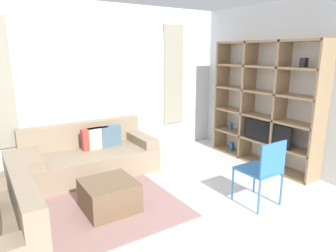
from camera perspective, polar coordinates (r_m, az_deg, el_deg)
The scene contains 8 objects.
ground_plane at distance 3.22m, azimuth 9.38°, elevation -22.58°, with size 16.00×16.00×0.00m, color silver.
wall_back at distance 5.31m, azimuth -13.17°, elevation 7.69°, with size 6.11×0.11×2.70m.
wall_right at distance 5.50m, azimuth 18.64°, elevation 7.46°, with size 0.07×4.26×2.70m, color silver.
area_rug at distance 4.04m, azimuth -17.59°, elevation -14.75°, with size 2.48×2.03×0.01m, color gray.
shelving_unit at distance 5.34m, azimuth 17.93°, elevation 3.83°, with size 0.36×2.05×2.08m.
couch_main at distance 4.96m, azimuth -14.52°, elevation -5.63°, with size 1.99×0.95×0.78m.
ottoman at distance 3.84m, azimuth -11.13°, elevation -12.90°, with size 0.62×0.61×0.38m.
folding_chair at distance 3.92m, azimuth 17.79°, elevation -7.47°, with size 0.44×0.46×0.86m.
Camera 1 is at (-1.79, -1.87, 1.91)m, focal length 32.00 mm.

